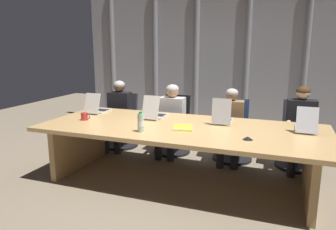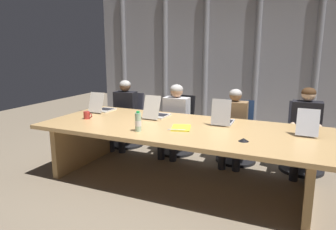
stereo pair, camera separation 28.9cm
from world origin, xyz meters
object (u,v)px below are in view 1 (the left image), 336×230
person_left_end (118,111)px  person_left_mid (171,115)px  person_right_mid (301,124)px  laptop_center (222,118)px  coffee_mug_near (85,116)px  office_chair_left_end (122,126)px  person_center (230,122)px  water_bottle_primary (141,123)px  office_chair_center (233,137)px  laptop_left_end (98,108)px  conference_mic_left_side (248,138)px  office_chair_left_mid (173,131)px  laptop_right_mid (306,125)px  laptop_left_mid (155,113)px  spiral_notepad (183,128)px  office_chair_right_mid (298,143)px

person_left_end → person_left_mid: 0.94m
person_left_mid → person_right_mid: 1.91m
laptop_center → coffee_mug_near: size_ratio=3.13×
office_chair_left_end → person_center: (1.91, -0.16, 0.28)m
laptop_center → water_bottle_primary: (-0.81, -0.77, 0.05)m
office_chair_center → person_right_mid: (0.94, -0.15, 0.32)m
office_chair_left_end → laptop_left_end: bearing=0.5°
coffee_mug_near → conference_mic_left_side: 2.18m
person_left_mid → water_bottle_primary: bearing=4.4°
office_chair_left_mid → laptop_right_mid: bearing=71.8°
laptop_left_end → person_left_mid: person_left_mid is taller
laptop_left_mid → office_chair_center: bearing=-52.0°
office_chair_left_end → coffee_mug_near: (0.12, -1.23, 0.45)m
laptop_center → office_chair_center: 0.87m
laptop_left_end → office_chair_left_mid: (0.96, 0.72, -0.45)m
office_chair_left_end → coffee_mug_near: office_chair_left_end is taller
laptop_left_mid → conference_mic_left_side: size_ratio=4.14×
person_left_end → conference_mic_left_side: bearing=55.4°
person_center → coffee_mug_near: 2.09m
office_chair_center → coffee_mug_near: bearing=-61.8°
office_chair_left_end → conference_mic_left_side: 2.71m
laptop_left_end → spiral_notepad: (1.50, -0.46, -0.05)m
office_chair_left_end → person_left_mid: bearing=81.6°
office_chair_left_end → spiral_notepad: office_chair_left_end is taller
office_chair_left_end → office_chair_left_mid: size_ratio=0.98×
laptop_left_mid → person_left_mid: 0.61m
laptop_left_mid → laptop_right_mid: bearing=-89.7°
office_chair_left_end → person_right_mid: 2.89m
office_chair_left_end → office_chair_right_mid: size_ratio=0.96×
office_chair_left_end → laptop_center: bearing=69.4°
laptop_right_mid → person_left_end: size_ratio=0.40×
person_left_mid → conference_mic_left_side: bearing=46.2°
laptop_left_mid → office_chair_left_mid: (0.00, 0.75, -0.45)m
office_chair_center → water_bottle_primary: (-0.85, -1.51, 0.50)m
office_chair_left_end → office_chair_center: size_ratio=1.00×
water_bottle_primary → office_chair_left_mid: bearing=94.9°
laptop_center → office_chair_left_end: bearing=65.2°
laptop_right_mid → person_left_mid: bearing=72.9°
laptop_center → office_chair_right_mid: bearing=-56.0°
laptop_left_end → office_chair_center: 2.11m
laptop_left_end → office_chair_center: size_ratio=0.47×
laptop_left_end → coffee_mug_near: (0.12, -0.51, -0.01)m
laptop_right_mid → office_chair_left_end: (-2.89, 0.76, -0.45)m
laptop_center → office_chair_left_mid: bearing=48.3°
laptop_left_end → office_chair_left_mid: laptop_left_end is taller
coffee_mug_near → office_chair_right_mid: bearing=24.2°
office_chair_center → person_left_end: bearing=-91.3°
office_chair_right_mid → person_left_end: 2.86m
coffee_mug_near → spiral_notepad: coffee_mug_near is taller
laptop_left_end → person_left_end: (0.02, 0.56, -0.14)m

